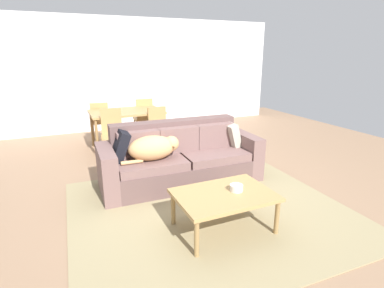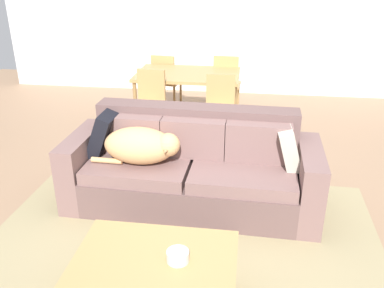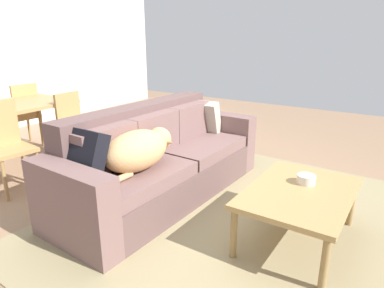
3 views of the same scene
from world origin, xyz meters
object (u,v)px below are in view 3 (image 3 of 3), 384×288
Objects in this scene: couch at (160,162)px; throw_pillow_by_left_arm at (81,157)px; coffee_table at (300,196)px; bowl_on_coffee_table at (306,179)px; dining_table at (8,110)px; dining_chair_far_right at (23,113)px; dining_chair_near_left at (7,142)px; dining_chair_near_right at (76,125)px; throw_pillow_by_right_arm at (204,117)px; dog_on_left_cushion at (139,150)px.

throw_pillow_by_left_arm is (-0.86, 0.07, 0.30)m from couch.
throw_pillow_by_left_arm reaches higher than coffee_table.
bowl_on_coffee_table is (0.10, -1.39, 0.12)m from couch.
throw_pillow_by_left_arm is at bearing 123.21° from bowl_on_coffee_table.
dining_chair_far_right reaches higher than dining_table.
dining_chair_near_left is (-0.40, -0.63, -0.18)m from dining_table.
bowl_on_coffee_table is 0.16× the size of dining_chair_near_right.
throw_pillow_by_right_arm is at bearing -34.20° from dining_chair_near_left.
throw_pillow_by_left_arm is 0.47× the size of dining_chair_far_right.
coffee_table is at bearing -61.09° from throw_pillow_by_left_arm.
dining_table is (0.52, 1.94, 0.04)m from throw_pillow_by_left_arm.
dining_chair_far_right is (-0.71, 2.54, -0.13)m from throw_pillow_by_right_arm.
throw_pillow_by_left_arm reaches higher than throw_pillow_by_right_arm.
dog_on_left_cushion is 0.88× the size of dining_chair_near_left.
couch reaches higher than dining_chair_near_right.
dining_table is at bearing 94.80° from coffee_table.
bowl_on_coffee_table is at bearing -95.25° from dining_chair_near_right.
dog_on_left_cushion is at bearing -72.79° from dining_chair_near_left.
dining_chair_near_right reaches higher than bowl_on_coffee_table.
dining_chair_far_right is (0.50, 0.55, -0.19)m from dining_table.
coffee_table is 3.97m from dining_chair_far_right.
dining_chair_near_left is (-0.74, 1.38, 0.16)m from couch.
dining_chair_far_right is (0.21, 3.96, 0.12)m from coffee_table.
dining_table is (-1.20, 1.99, 0.06)m from throw_pillow_by_right_arm.
dining_chair_near_left reaches higher than dining_table.
dining_chair_near_right is at bearing -50.04° from dining_table.
couch is 2.07m from dining_table.
bowl_on_coffee_table is 0.10× the size of dining_table.
bowl_on_coffee_table is 0.15× the size of dining_chair_near_left.
dining_chair_near_left is (-0.69, 2.78, 0.12)m from coffee_table.
dining_chair_far_right reaches higher than throw_pillow_by_left_arm.
bowl_on_coffee_table is at bearing -118.41° from throw_pillow_by_right_arm.
dining_chair_near_right is (-0.71, 1.41, -0.14)m from throw_pillow_by_right_arm.
dining_chair_far_right is at bearing 47.83° from dining_table.
bowl_on_coffee_table is 2.83m from dining_chair_near_right.
dog_on_left_cushion is at bearing -160.49° from couch.
dining_chair_near_right is at bearing 92.68° from dining_chair_far_right.
dog_on_left_cushion is 2.18× the size of throw_pillow_by_right_arm.
dining_chair_near_right is at bearing 88.95° from bowl_on_coffee_table.
throw_pillow_by_right_arm is 0.36× the size of coffee_table.
dining_table is 0.76m from dining_chair_far_right.
dog_on_left_cushion is at bearing -172.83° from throw_pillow_by_right_arm.
dining_chair_near_left is 1.05× the size of dining_chair_near_right.
dining_table is 0.79m from dining_chair_near_right.
couch is 6.27× the size of throw_pillow_by_right_arm.
couch is at bearing -100.20° from dining_chair_near_right.
throw_pillow_by_left_arm reaches higher than dog_on_left_cushion.
bowl_on_coffee_table reaches higher than coffee_table.
dining_chair_near_right is at bearing 9.39° from dining_chair_near_left.
throw_pillow_by_right_arm is at bearing 8.86° from dog_on_left_cushion.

